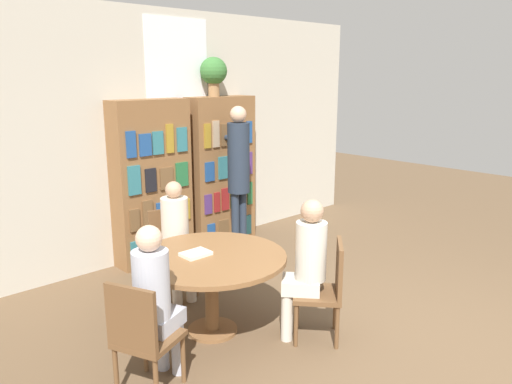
{
  "coord_description": "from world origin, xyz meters",
  "views": [
    {
      "loc": [
        -3.6,
        -1.7,
        2.24
      ],
      "look_at": [
        -0.17,
        1.95,
        1.05
      ],
      "focal_mm": 35.0,
      "sensor_mm": 36.0,
      "label": 1
    }
  ],
  "objects": [
    {
      "name": "bookshelf_right",
      "position": [
        0.53,
        3.37,
        0.97
      ],
      "size": [
        0.95,
        0.34,
        1.95
      ],
      "color": "brown",
      "rests_on": "ground_plane"
    },
    {
      "name": "wall_back",
      "position": [
        0.0,
        3.57,
        1.51
      ],
      "size": [
        6.4,
        0.07,
        3.0
      ],
      "color": "beige",
      "rests_on": "ground_plane"
    },
    {
      "name": "open_book_on_table",
      "position": [
        -1.21,
        1.6,
        0.73
      ],
      "size": [
        0.24,
        0.18,
        0.03
      ],
      "color": "silver",
      "rests_on": "reading_table"
    },
    {
      "name": "chair_far_side",
      "position": [
        -0.47,
        0.76,
        0.48
      ],
      "size": [
        0.56,
        0.56,
        0.87
      ],
      "rotation": [
        0.0,
        0.0,
        0.71
      ],
      "color": "brown",
      "rests_on": "ground_plane"
    },
    {
      "name": "chair_left_side",
      "position": [
        -0.88,
        2.48,
        0.48
      ],
      "size": [
        0.48,
        0.48,
        0.87
      ],
      "rotation": [
        0.0,
        0.0,
        -3.38
      ],
      "color": "brown",
      "rests_on": "ground_plane"
    },
    {
      "name": "ground_plane",
      "position": [
        0.0,
        0.0,
        0.0
      ],
      "size": [
        16.0,
        16.0,
        0.0
      ],
      "primitive_type": "plane",
      "color": "brown"
    },
    {
      "name": "reading_table",
      "position": [
        -1.11,
        1.51,
        0.61
      ],
      "size": [
        1.31,
        1.31,
        0.72
      ],
      "color": "brown",
      "rests_on": "ground_plane"
    },
    {
      "name": "librarian_standing",
      "position": [
        0.4,
        2.87,
        1.13
      ],
      "size": [
        0.27,
        0.54,
        1.86
      ],
      "color": "#232D3D",
      "rests_on": "ground_plane"
    },
    {
      "name": "seated_reader_right",
      "position": [
        -0.58,
        0.89,
        0.7
      ],
      "size": [
        0.41,
        0.41,
        1.24
      ],
      "rotation": [
        0.0,
        0.0,
        0.71
      ],
      "color": "beige",
      "rests_on": "ground_plane"
    },
    {
      "name": "chair_near_camera",
      "position": [
        -2.03,
        1.13,
        0.48
      ],
      "size": [
        0.52,
        0.52,
        0.87
      ],
      "rotation": [
        0.0,
        0.0,
        -1.18
      ],
      "color": "brown",
      "rests_on": "ground_plane"
    },
    {
      "name": "seated_reader_left",
      "position": [
        -0.93,
        2.3,
        0.68
      ],
      "size": [
        0.34,
        0.4,
        1.21
      ],
      "rotation": [
        0.0,
        0.0,
        -3.38
      ],
      "color": "beige",
      "rests_on": "ground_plane"
    },
    {
      "name": "flower_vase",
      "position": [
        0.44,
        3.38,
        2.25
      ],
      "size": [
        0.34,
        0.34,
        0.49
      ],
      "color": "#997047",
      "rests_on": "bookshelf_right"
    },
    {
      "name": "bookshelf_left",
      "position": [
        -0.53,
        3.37,
        0.97
      ],
      "size": [
        0.95,
        0.34,
        1.95
      ],
      "color": "brown",
      "rests_on": "ground_plane"
    },
    {
      "name": "seated_reader_back",
      "position": [
        -1.87,
        1.2,
        0.69
      ],
      "size": [
        0.4,
        0.36,
        1.23
      ],
      "rotation": [
        0.0,
        0.0,
        -1.18
      ],
      "color": "#B2B7C6",
      "rests_on": "ground_plane"
    }
  ]
}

